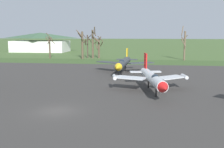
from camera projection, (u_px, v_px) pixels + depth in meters
name	position (u px, v px, depth m)	size (l,w,h in m)	color
ground_plane	(57.00, 111.00, 27.15)	(600.00, 600.00, 0.00)	#425B2D
asphalt_apron	(89.00, 83.00, 41.92)	(73.10, 50.30, 0.05)	#383533
grass_verge_strip	(114.00, 62.00, 72.43)	(133.10, 12.00, 0.06)	#375126
jet_fighter_rear_center	(123.00, 63.00, 51.42)	(11.88, 15.27, 4.58)	#33383D
info_placard_rear_center	(117.00, 77.00, 44.61)	(0.50, 0.26, 0.87)	black
jet_fighter_rear_left	(152.00, 78.00, 35.37)	(10.59, 13.70, 4.85)	silver
bare_tree_far_left	(50.00, 46.00, 81.10)	(2.89, 2.75, 7.84)	brown
bare_tree_left_of_center	(82.00, 44.00, 79.07)	(3.86, 3.91, 8.68)	brown
bare_tree_center	(88.00, 45.00, 82.31)	(2.85, 2.84, 7.36)	#42382D
bare_tree_right_of_center	(93.00, 43.00, 81.33)	(1.80, 2.57, 9.65)	brown
bare_tree_far_right	(99.00, 47.00, 82.14)	(2.65, 2.77, 6.85)	brown
bare_tree_backdrop_extra	(184.00, 44.00, 75.72)	(2.07, 2.37, 9.77)	brown
visitor_building	(40.00, 42.00, 109.19)	(23.08, 12.04, 7.78)	silver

